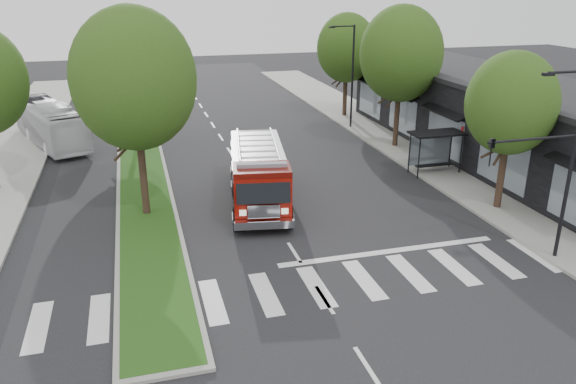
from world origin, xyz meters
The scene contains 14 objects.
ground centered at (0.00, 0.00, 0.00)m, with size 140.00×140.00×0.00m, color black.
sidewalk_right centered at (12.50, 10.00, 0.07)m, with size 5.00×80.00×0.15m, color gray.
median centered at (-6.00, 18.00, 0.08)m, with size 3.00×50.00×0.15m.
storefront_row centered at (17.00, 10.00, 2.50)m, with size 8.00×30.00×5.00m, color black.
bus_shelter centered at (11.20, 8.15, 2.04)m, with size 3.20×1.60×2.61m.
tree_right_near centered at (11.50, 2.00, 5.51)m, with size 4.40×4.40×8.05m.
tree_right_mid centered at (11.50, 14.00, 6.49)m, with size 5.60×5.60×9.72m.
tree_right_far centered at (11.50, 24.00, 5.84)m, with size 5.00×5.00×8.73m.
tree_median_near centered at (-6.00, 6.00, 6.81)m, with size 5.80×5.80×10.16m.
tree_median_far centered at (-6.00, 20.00, 6.49)m, with size 5.60×5.60×9.72m.
streetlight_right_near centered at (9.61, -3.50, 4.67)m, with size 4.08×0.22×8.00m.
streetlight_right_far centered at (10.35, 20.00, 4.48)m, with size 2.11×0.20×8.00m.
fire_engine centered at (-0.15, 6.31, 1.53)m, with size 4.19×9.50×3.18m.
city_bus centered at (-12.00, 21.47, 1.50)m, with size 2.51×10.74×2.99m, color silver.
Camera 1 is at (-6.15, -21.00, 11.06)m, focal length 35.00 mm.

